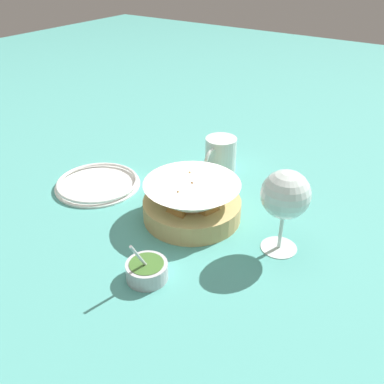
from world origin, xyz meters
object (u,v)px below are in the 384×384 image
(wine_glass, at_px, (285,197))
(side_plate, at_px, (98,183))
(food_basket, at_px, (192,202))
(beer_mug, at_px, (220,156))
(sauce_cup, at_px, (147,270))

(wine_glass, height_order, side_plate, wine_glass)
(food_basket, relative_size, beer_mug, 1.82)
(sauce_cup, distance_m, wine_glass, 0.28)
(food_basket, height_order, side_plate, food_basket)
(sauce_cup, height_order, wine_glass, wine_glass)
(sauce_cup, relative_size, side_plate, 0.46)
(food_basket, height_order, wine_glass, wine_glass)
(food_basket, height_order, beer_mug, same)
(sauce_cup, height_order, side_plate, sauce_cup)
(food_basket, distance_m, wine_glass, 0.21)
(wine_glass, relative_size, beer_mug, 1.46)
(sauce_cup, distance_m, beer_mug, 0.43)
(wine_glass, distance_m, side_plate, 0.47)
(side_plate, bearing_deg, wine_glass, 93.42)
(food_basket, height_order, sauce_cup, sauce_cup)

